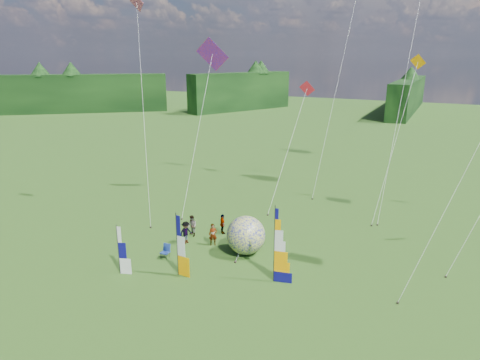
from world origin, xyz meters
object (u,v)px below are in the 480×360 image
at_px(spectator_d, 223,224).
at_px(kite_whale, 404,81).
at_px(camp_chair, 165,252).
at_px(spectator_c, 186,232).
at_px(spectator_a, 213,235).
at_px(bol_inflatable, 246,235).
at_px(spectator_b, 192,226).
at_px(side_banner_left, 177,245).
at_px(feather_banner_main, 274,246).
at_px(side_banner_far, 118,250).

relative_size(spectator_d, kite_whale, 0.07).
xyz_separation_m(camp_chair, kite_whale, (11.47, 18.03, 10.07)).
bearing_deg(kite_whale, spectator_c, -141.86).
bearing_deg(spectator_a, bol_inflatable, -32.03).
distance_m(spectator_a, spectator_b, 2.22).
bearing_deg(spectator_c, kite_whale, -15.23).
height_order(spectator_b, camp_chair, spectator_b).
relative_size(side_banner_left, kite_whale, 0.18).
height_order(bol_inflatable, spectator_a, bol_inflatable).
bearing_deg(feather_banner_main, spectator_b, 144.86).
bearing_deg(kite_whale, bol_inflatable, -130.53).
bearing_deg(kite_whale, side_banner_far, -136.38).
bearing_deg(spectator_d, spectator_b, 85.17).
xyz_separation_m(side_banner_far, spectator_a, (2.99, 5.96, -0.75)).
bearing_deg(side_banner_left, side_banner_far, -152.20).
bearing_deg(spectator_d, kite_whale, -79.76).
distance_m(side_banner_far, spectator_c, 5.59).
bearing_deg(side_banner_far, kite_whale, 39.61).
distance_m(feather_banner_main, spectator_a, 6.37).
relative_size(spectator_a, camp_chair, 1.64).
bearing_deg(bol_inflatable, kite_whale, 64.55).
distance_m(spectator_a, spectator_d, 2.02).
relative_size(feather_banner_main, kite_whale, 0.21).
bearing_deg(feather_banner_main, camp_chair, 171.68).
height_order(feather_banner_main, kite_whale, kite_whale).
relative_size(feather_banner_main, spectator_a, 2.90).
bearing_deg(spectator_d, spectator_c, 107.49).
xyz_separation_m(feather_banner_main, side_banner_left, (-5.38, -1.80, -0.35)).
xyz_separation_m(side_banner_far, bol_inflatable, (5.54, 5.85, -0.25)).
distance_m(side_banner_far, spectator_b, 6.72).
xyz_separation_m(feather_banner_main, camp_chair, (-7.33, -0.42, -1.78)).
distance_m(bol_inflatable, spectator_b, 4.76).
relative_size(bol_inflatable, spectator_c, 1.61).
bearing_deg(side_banner_far, spectator_b, 63.44).
distance_m(side_banner_left, side_banner_far, 3.53).
xyz_separation_m(spectator_b, kite_whale, (11.83, 14.26, 9.76)).
relative_size(bol_inflatable, kite_whale, 0.12).
distance_m(side_banner_left, bol_inflatable, 5.01).
bearing_deg(spectator_c, feather_banner_main, -84.59).
distance_m(spectator_d, camp_chair, 5.31).
bearing_deg(side_banner_left, camp_chair, 147.78).
bearing_deg(spectator_a, side_banner_left, -116.97).
relative_size(feather_banner_main, side_banner_left, 1.18).
bearing_deg(camp_chair, side_banner_far, -116.93).
relative_size(spectator_a, kite_whale, 0.07).
height_order(spectator_a, spectator_d, spectator_a).
distance_m(bol_inflatable, spectator_a, 2.61).
bearing_deg(feather_banner_main, spectator_d, 130.03).
bearing_deg(kite_whale, spectator_b, -144.75).
xyz_separation_m(bol_inflatable, camp_chair, (-4.31, -3.00, -0.80)).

